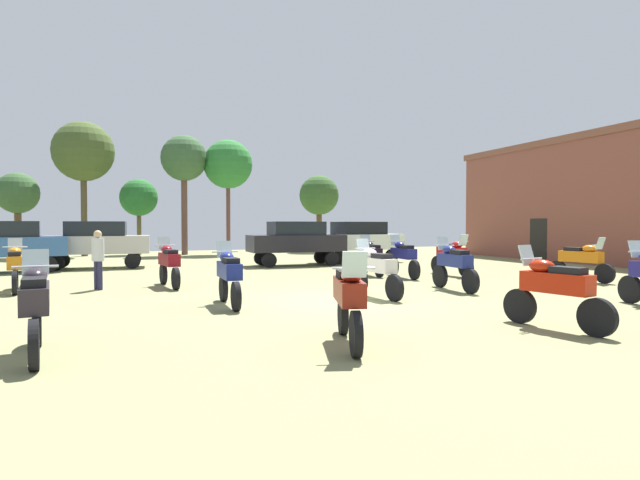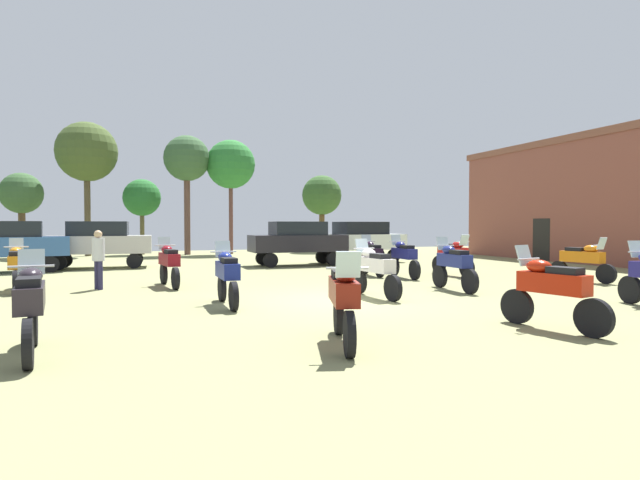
% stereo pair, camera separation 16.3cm
% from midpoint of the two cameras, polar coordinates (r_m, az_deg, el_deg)
% --- Properties ---
extents(ground_plane, '(44.00, 52.00, 0.02)m').
position_cam_midpoint_polar(ground_plane, '(12.86, 1.85, -6.69)').
color(ground_plane, '#7E7E53').
extents(motorcycle_2, '(0.80, 2.15, 1.50)m').
position_cam_midpoint_polar(motorcycle_2, '(8.06, 2.64, -6.40)').
color(motorcycle_2, black).
rests_on(motorcycle_2, ground).
extents(motorcycle_3, '(0.62, 2.30, 1.51)m').
position_cam_midpoint_polar(motorcycle_3, '(18.47, 8.89, -1.80)').
color(motorcycle_3, black).
rests_on(motorcycle_3, ground).
extents(motorcycle_4, '(0.75, 2.10, 1.49)m').
position_cam_midpoint_polar(motorcycle_4, '(10.10, 24.01, -4.93)').
color(motorcycle_4, black).
rests_on(motorcycle_4, ground).
extents(motorcycle_5, '(0.74, 2.23, 1.47)m').
position_cam_midpoint_polar(motorcycle_5, '(19.01, 26.62, -1.92)').
color(motorcycle_5, black).
rests_on(motorcycle_5, ground).
extents(motorcycle_6, '(0.62, 2.13, 1.49)m').
position_cam_midpoint_polar(motorcycle_6, '(19.04, 5.42, -1.72)').
color(motorcycle_6, black).
rests_on(motorcycle_6, ground).
extents(motorcycle_7, '(0.64, 2.14, 1.50)m').
position_cam_midpoint_polar(motorcycle_7, '(8.43, -29.36, -6.27)').
color(motorcycle_7, black).
rests_on(motorcycle_7, ground).
extents(motorcycle_8, '(0.62, 2.18, 1.48)m').
position_cam_midpoint_polar(motorcycle_8, '(12.10, -10.37, -3.74)').
color(motorcycle_8, black).
rests_on(motorcycle_8, ground).
extents(motorcycle_9, '(0.67, 2.12, 1.48)m').
position_cam_midpoint_polar(motorcycle_9, '(16.71, -30.80, -2.45)').
color(motorcycle_9, black).
rests_on(motorcycle_9, ground).
extents(motorcycle_10, '(0.63, 2.30, 1.49)m').
position_cam_midpoint_polar(motorcycle_10, '(13.40, 5.81, -3.16)').
color(motorcycle_10, black).
rests_on(motorcycle_10, ground).
extents(motorcycle_11, '(0.64, 2.18, 1.51)m').
position_cam_midpoint_polar(motorcycle_11, '(19.55, 14.10, -1.64)').
color(motorcycle_11, black).
rests_on(motorcycle_11, ground).
extents(motorcycle_12, '(0.62, 2.22, 1.51)m').
position_cam_midpoint_polar(motorcycle_12, '(15.15, 14.24, -2.61)').
color(motorcycle_12, black).
rests_on(motorcycle_12, ground).
extents(motorcycle_13, '(0.68, 2.27, 1.48)m').
position_cam_midpoint_polar(motorcycle_13, '(16.18, -16.58, -2.39)').
color(motorcycle_13, black).
rests_on(motorcycle_13, ground).
extents(car_1, '(4.36, 1.94, 2.00)m').
position_cam_midpoint_polar(car_1, '(24.10, -23.57, -0.09)').
color(car_1, black).
rests_on(car_1, ground).
extents(car_2, '(4.50, 2.36, 2.00)m').
position_cam_midpoint_polar(car_2, '(23.51, -31.51, -0.24)').
color(car_2, black).
rests_on(car_2, ground).
extents(car_3, '(4.32, 1.84, 2.00)m').
position_cam_midpoint_polar(car_3, '(23.57, -2.84, 0.02)').
color(car_3, black).
rests_on(car_3, ground).
extents(car_5, '(4.46, 2.22, 2.00)m').
position_cam_midpoint_polar(car_5, '(25.63, 4.11, 0.15)').
color(car_5, black).
rests_on(car_5, ground).
extents(person_1, '(0.47, 0.47, 1.71)m').
position_cam_midpoint_polar(person_1, '(16.11, -23.52, -1.54)').
color(person_1, '#282648').
rests_on(person_1, ground).
extents(tree_1, '(2.31, 2.31, 4.79)m').
position_cam_midpoint_polar(tree_1, '(33.82, -30.48, 4.37)').
color(tree_1, brown).
rests_on(tree_1, ground).
extents(tree_2, '(2.70, 2.70, 5.22)m').
position_cam_midpoint_polar(tree_2, '(35.47, -0.23, 4.88)').
color(tree_2, brown).
rests_on(tree_2, ground).
extents(tree_4, '(3.07, 3.07, 7.21)m').
position_cam_midpoint_polar(tree_4, '(33.54, -10.24, 8.15)').
color(tree_4, brown).
rests_on(tree_4, ground).
extents(tree_5, '(3.49, 3.49, 7.89)m').
position_cam_midpoint_polar(tree_5, '(33.76, -24.75, 8.76)').
color(tree_5, brown).
rests_on(tree_5, ground).
extents(tree_6, '(2.29, 2.29, 4.68)m').
position_cam_midpoint_polar(tree_6, '(34.09, -19.46, 4.38)').
color(tree_6, brown).
rests_on(tree_6, ground).
extents(tree_7, '(2.80, 2.80, 7.35)m').
position_cam_midpoint_polar(tree_7, '(33.26, -14.89, 8.52)').
color(tree_7, brown).
rests_on(tree_7, ground).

